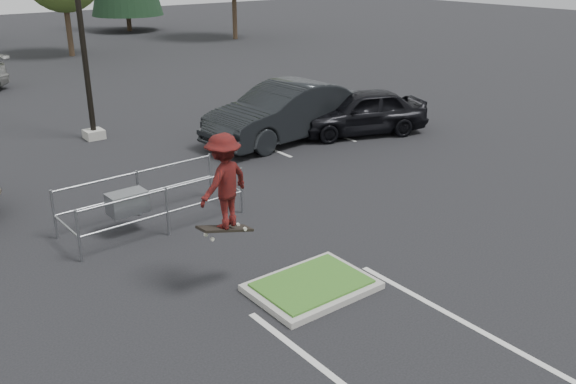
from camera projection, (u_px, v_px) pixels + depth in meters
ground at (312, 289)px, 11.26m from camera, size 120.00×120.00×0.00m
grass_median at (312, 286)px, 11.24m from camera, size 2.20×1.60×0.16m
stall_lines at (113, 206)px, 14.93m from camera, size 22.62×17.60×0.01m
cart_corral at (133, 201)px, 13.40m from camera, size 4.03×1.54×1.13m
skateboarder at (223, 182)px, 10.55m from camera, size 1.25×0.94×1.94m
car_r_charc at (285, 112)px, 19.95m from camera, size 5.83×2.49×1.87m
car_r_black at (362, 112)px, 20.68m from camera, size 4.85×3.26×1.53m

